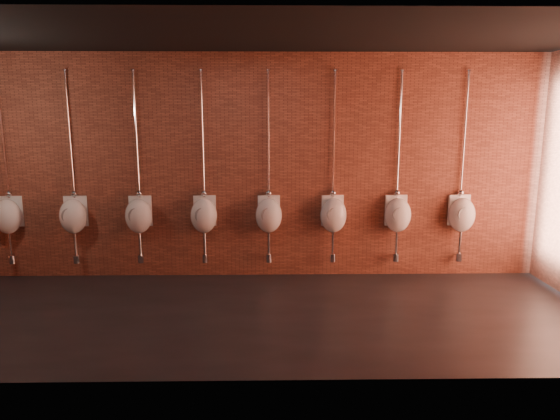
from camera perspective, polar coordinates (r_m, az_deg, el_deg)
The scene contains 10 objects.
ground at distance 6.12m, azimuth -4.40°, elevation -11.83°, with size 8.50×8.50×0.00m, color black.
room_shell at distance 5.65m, azimuth -4.70°, elevation 7.33°, with size 8.54×3.04×3.22m.
urinal_0 at distance 8.06m, azimuth -28.68°, elevation -0.53°, with size 0.42×0.38×2.72m.
urinal_1 at distance 7.67m, azimuth -22.54°, elevation -0.54°, with size 0.42×0.38×2.72m.
urinal_2 at distance 7.38m, azimuth -15.84°, elevation -0.53°, with size 0.42×0.38×2.72m.
urinal_3 at distance 7.20m, azimuth -8.69°, elevation -0.52°, with size 0.42×0.38×2.72m.
urinal_4 at distance 7.14m, azimuth -1.29°, elevation -0.50°, with size 0.42×0.38×2.72m.
urinal_5 at distance 7.19m, azimuth 6.11°, elevation -0.47°, with size 0.42×0.38×2.72m.
urinal_6 at distance 7.36m, azimuth 13.29°, elevation -0.44°, with size 0.42×0.38×2.72m.
urinal_7 at distance 7.64m, azimuth 20.04°, elevation -0.40°, with size 0.42×0.38×2.72m.
Camera 1 is at (0.36, -5.62, 2.38)m, focal length 32.00 mm.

